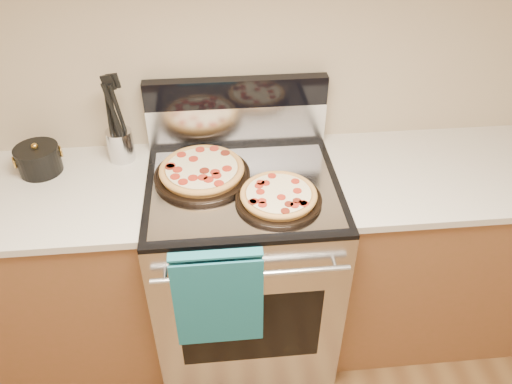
{
  "coord_description": "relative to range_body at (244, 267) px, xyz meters",
  "views": [
    {
      "loc": [
        -0.1,
        0.08,
        2.09
      ],
      "look_at": [
        0.04,
        1.55,
        0.95
      ],
      "focal_mm": 35.0,
      "sensor_mm": 36.0,
      "label": 1
    }
  ],
  "objects": [
    {
      "name": "utensil_crock",
      "position": [
        -0.49,
        0.24,
        0.53
      ],
      "size": [
        0.11,
        0.11,
        0.13
      ],
      "primitive_type": "cylinder",
      "rotation": [
        0.0,
        0.0,
        0.04
      ],
      "color": "silver",
      "rests_on": "countertop_left"
    },
    {
      "name": "cabinet_left",
      "position": [
        -0.88,
        0.03,
        -0.01
      ],
      "size": [
        1.0,
        0.62,
        0.88
      ],
      "primitive_type": "cube",
      "color": "brown",
      "rests_on": "ground"
    },
    {
      "name": "wall_back",
      "position": [
        0.0,
        0.35,
        0.9
      ],
      "size": [
        4.0,
        0.0,
        4.0
      ],
      "primitive_type": "plane",
      "rotation": [
        1.57,
        0.0,
        0.0
      ],
      "color": "tan",
      "rests_on": "ground"
    },
    {
      "name": "backsplash_upper",
      "position": [
        0.0,
        0.31,
        0.71
      ],
      "size": [
        0.76,
        0.06,
        0.12
      ],
      "primitive_type": "cube",
      "color": "black",
      "rests_on": "backsplash_lower"
    },
    {
      "name": "range_body",
      "position": [
        0.0,
        0.0,
        0.0
      ],
      "size": [
        0.76,
        0.68,
        0.9
      ],
      "primitive_type": "cube",
      "color": "#B7B7BC",
      "rests_on": "ground"
    },
    {
      "name": "saucepan",
      "position": [
        -0.81,
        0.18,
        0.51
      ],
      "size": [
        0.22,
        0.22,
        0.1
      ],
      "primitive_type": "cylinder",
      "rotation": [
        0.0,
        0.0,
        0.38
      ],
      "color": "black",
      "rests_on": "countertop_left"
    },
    {
      "name": "pepperoni_pizza_front",
      "position": [
        0.12,
        -0.13,
        0.5
      ],
      "size": [
        0.42,
        0.42,
        0.04
      ],
      "primitive_type": null,
      "rotation": [
        0.0,
        0.0,
        0.42
      ],
      "color": "#A67532",
      "rests_on": "foil_sheet"
    },
    {
      "name": "foil_sheet",
      "position": [
        0.0,
        -0.03,
        0.47
      ],
      "size": [
        0.7,
        0.55,
        0.01
      ],
      "primitive_type": "cube",
      "color": "gray",
      "rests_on": "cooktop"
    },
    {
      "name": "cabinet_right",
      "position": [
        0.88,
        0.03,
        -0.01
      ],
      "size": [
        1.0,
        0.62,
        0.88
      ],
      "primitive_type": "cube",
      "color": "brown",
      "rests_on": "ground"
    },
    {
      "name": "dish_towel",
      "position": [
        -0.12,
        -0.38,
        0.25
      ],
      "size": [
        0.32,
        0.05,
        0.42
      ],
      "primitive_type": null,
      "color": "#176777",
      "rests_on": "oven_handle"
    },
    {
      "name": "countertop_left",
      "position": [
        -0.88,
        0.03,
        0.45
      ],
      "size": [
        1.02,
        0.64,
        0.03
      ],
      "primitive_type": "cube",
      "color": "beige",
      "rests_on": "cabinet_left"
    },
    {
      "name": "pepperoni_pizza_back",
      "position": [
        -0.16,
        0.05,
        0.5
      ],
      "size": [
        0.46,
        0.46,
        0.05
      ],
      "primitive_type": null,
      "rotation": [
        0.0,
        0.0,
        0.27
      ],
      "color": "#A67532",
      "rests_on": "foil_sheet"
    },
    {
      "name": "cooktop",
      "position": [
        0.0,
        0.0,
        0.46
      ],
      "size": [
        0.76,
        0.68,
        0.02
      ],
      "primitive_type": "cube",
      "color": "black",
      "rests_on": "range_body"
    },
    {
      "name": "backsplash_lower",
      "position": [
        0.0,
        0.31,
        0.56
      ],
      "size": [
        0.76,
        0.06,
        0.18
      ],
      "primitive_type": "cube",
      "color": "silver",
      "rests_on": "cooktop"
    },
    {
      "name": "oven_handle",
      "position": [
        0.0,
        -0.38,
        0.35
      ],
      "size": [
        0.7,
        0.03,
        0.03
      ],
      "primitive_type": "cylinder",
      "rotation": [
        0.0,
        1.57,
        0.0
      ],
      "color": "silver",
      "rests_on": "range_body"
    },
    {
      "name": "oven_window",
      "position": [
        0.0,
        -0.34,
        0.0
      ],
      "size": [
        0.56,
        0.01,
        0.4
      ],
      "primitive_type": "cube",
      "color": "black",
      "rests_on": "range_body"
    },
    {
      "name": "countertop_right",
      "position": [
        0.88,
        0.03,
        0.45
      ],
      "size": [
        1.02,
        0.64,
        0.03
      ],
      "primitive_type": "cube",
      "color": "beige",
      "rests_on": "cabinet_right"
    }
  ]
}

